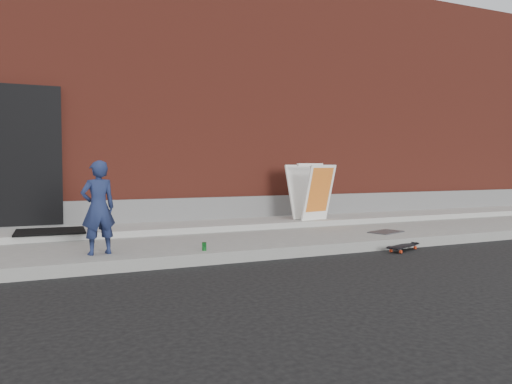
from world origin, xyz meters
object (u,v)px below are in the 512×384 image
child (98,208)px  soda_can (204,246)px  pizza_sign (311,191)px  skateboard (403,246)px

child → soda_can: (1.27, -0.26, -0.52)m
pizza_sign → soda_can: 3.33m
soda_can → child: bearing=168.2°
child → soda_can: 1.40m
pizza_sign → soda_can: pizza_sign is taller
pizza_sign → soda_can: bearing=-144.9°
skateboard → pizza_sign: 2.36m
child → pizza_sign: size_ratio=1.12×
child → pizza_sign: (3.95, 1.62, 0.04)m
pizza_sign → skateboard: bearing=-83.8°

